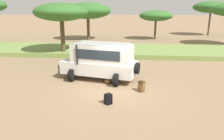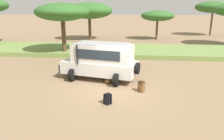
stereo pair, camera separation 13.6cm
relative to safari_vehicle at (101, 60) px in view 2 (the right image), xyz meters
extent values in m
plane|color=#8C7051|center=(1.03, -2.20, -1.29)|extent=(320.00, 320.00, 0.00)
cube|color=olive|center=(1.03, 9.52, -1.07)|extent=(120.00, 7.00, 0.44)
cube|color=silver|center=(-0.11, 0.03, -0.47)|extent=(5.21, 2.99, 0.84)
cube|color=silver|center=(0.14, -0.03, 0.50)|extent=(4.13, 2.63, 1.10)
cube|color=#232D38|center=(-1.34, 0.32, 0.45)|extent=(0.42, 1.53, 0.77)
cube|color=#232D38|center=(-0.07, -0.91, 0.55)|extent=(2.87, 0.72, 0.60)
cube|color=#232D38|center=(0.35, 0.85, 0.55)|extent=(2.87, 0.72, 0.60)
cube|color=#B7B7B7|center=(0.09, -0.02, 1.10)|extent=(3.73, 2.46, 0.10)
cube|color=black|center=(-2.60, 0.62, -0.64)|extent=(0.53, 1.61, 0.56)
cylinder|color=black|center=(-1.40, -0.66, 0.50)|extent=(0.10, 0.10, 1.25)
cylinder|color=black|center=(-1.81, -0.56, -0.89)|extent=(0.46, 0.84, 0.80)
cylinder|color=black|center=(-1.36, 1.32, -0.89)|extent=(0.46, 0.84, 0.80)
cylinder|color=black|center=(1.15, -1.27, -0.89)|extent=(0.46, 0.84, 0.80)
cylinder|color=black|center=(1.60, 0.61, -0.89)|extent=(0.46, 0.84, 0.80)
cylinder|color=black|center=(2.41, -0.58, -0.32)|extent=(0.39, 0.77, 0.74)
cube|color=black|center=(0.94, -3.93, -1.06)|extent=(0.43, 0.43, 0.47)
cube|color=black|center=(0.81, -3.81, -1.12)|extent=(0.23, 0.24, 0.26)
cube|color=black|center=(0.94, -3.93, -0.79)|extent=(0.43, 0.43, 0.07)
cylinder|color=black|center=(1.01, -4.09, -1.06)|extent=(0.04, 0.04, 0.40)
cylinder|color=black|center=(1.11, -3.98, -1.06)|extent=(0.04, 0.04, 0.40)
cube|color=brown|center=(2.65, -2.04, -1.02)|extent=(0.41, 0.40, 0.55)
cube|color=brown|center=(2.54, -2.17, -1.09)|extent=(0.24, 0.21, 0.31)
cube|color=#3A2A16|center=(2.65, -2.04, -0.71)|extent=(0.41, 0.40, 0.07)
cylinder|color=#3A2A16|center=(2.80, -1.97, -1.02)|extent=(0.04, 0.04, 0.47)
cylinder|color=#3A2A16|center=(2.68, -1.87, -1.02)|extent=(0.04, 0.04, 0.47)
cylinder|color=brown|center=(0.68, -0.64, -1.12)|extent=(0.54, 0.59, 0.36)
sphere|color=brown|center=(0.79, -0.43, -1.12)|extent=(0.35, 0.35, 0.35)
sphere|color=brown|center=(0.57, -0.85, -1.12)|extent=(0.35, 0.35, 0.35)
torus|color=#493721|center=(0.68, -0.64, -0.92)|extent=(0.10, 0.16, 0.16)
cylinder|color=beige|center=(0.73, -0.56, -0.93)|extent=(0.34, 0.34, 0.02)
cylinder|color=beige|center=(0.73, -0.56, -0.88)|extent=(0.17, 0.17, 0.09)
cylinder|color=brown|center=(-4.81, 7.20, 0.48)|extent=(0.42, 0.42, 3.54)
ellipsoid|color=#336628|center=(-4.81, 7.20, 2.98)|extent=(5.17, 5.62, 1.73)
cylinder|color=brown|center=(-4.63, 19.10, 0.34)|extent=(0.44, 0.44, 3.27)
ellipsoid|color=#336628|center=(-4.63, 19.10, 3.00)|extent=(6.85, 5.98, 2.39)
cylinder|color=brown|center=(5.51, 20.28, 0.14)|extent=(0.32, 0.32, 2.87)
ellipsoid|color=#336628|center=(5.51, 20.28, 2.25)|extent=(4.96, 4.47, 1.59)
cylinder|color=brown|center=(15.38, 26.39, 0.71)|extent=(0.29, 0.29, 4.00)
ellipsoid|color=#336628|center=(15.38, 26.39, 3.55)|extent=(6.07, 5.38, 1.98)
camera|label=1|loc=(2.06, -13.90, 3.30)|focal=35.00mm
camera|label=2|loc=(2.19, -13.88, 3.30)|focal=35.00mm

